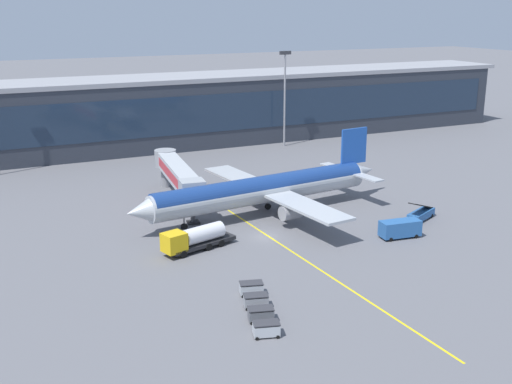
{
  "coord_description": "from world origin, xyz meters",
  "views": [
    {
      "loc": [
        -37.67,
        -76.26,
        31.34
      ],
      "look_at": [
        2.01,
        7.22,
        4.5
      ],
      "focal_mm": 44.63,
      "sensor_mm": 36.0,
      "label": 1
    }
  ],
  "objects_px": {
    "baggage_cart_1": "(261,314)",
    "baggage_cart_3": "(251,288)",
    "baggage_cart_2": "(256,300)",
    "main_airliner": "(264,189)",
    "lavatory_truck": "(401,228)",
    "baggage_cart_0": "(266,329)",
    "belt_loader": "(421,214)",
    "fuel_tanker": "(194,238)"
  },
  "relations": [
    {
      "from": "main_airliner",
      "to": "baggage_cart_0",
      "type": "bearing_deg",
      "value": -115.69
    },
    {
      "from": "main_airliner",
      "to": "fuel_tanker",
      "type": "relative_size",
      "value": 4.07
    },
    {
      "from": "lavatory_truck",
      "to": "baggage_cart_0",
      "type": "bearing_deg",
      "value": -150.06
    },
    {
      "from": "main_airliner",
      "to": "belt_loader",
      "type": "relative_size",
      "value": 6.64
    },
    {
      "from": "belt_loader",
      "to": "baggage_cart_2",
      "type": "height_order",
      "value": "belt_loader"
    },
    {
      "from": "baggage_cart_1",
      "to": "baggage_cart_2",
      "type": "height_order",
      "value": "same"
    },
    {
      "from": "main_airliner",
      "to": "baggage_cart_0",
      "type": "xyz_separation_m",
      "value": [
        -16.74,
        -34.79,
        -3.33
      ]
    },
    {
      "from": "baggage_cart_3",
      "to": "baggage_cart_0",
      "type": "bearing_deg",
      "value": -106.11
    },
    {
      "from": "baggage_cart_1",
      "to": "baggage_cart_3",
      "type": "bearing_deg",
      "value": 73.89
    },
    {
      "from": "lavatory_truck",
      "to": "belt_loader",
      "type": "distance_m",
      "value": 9.15
    },
    {
      "from": "fuel_tanker",
      "to": "baggage_cart_1",
      "type": "height_order",
      "value": "fuel_tanker"
    },
    {
      "from": "fuel_tanker",
      "to": "baggage_cart_1",
      "type": "bearing_deg",
      "value": -91.75
    },
    {
      "from": "fuel_tanker",
      "to": "baggage_cart_3",
      "type": "xyz_separation_m",
      "value": [
        1.11,
        -15.58,
        -0.96
      ]
    },
    {
      "from": "baggage_cart_2",
      "to": "baggage_cart_3",
      "type": "xyz_separation_m",
      "value": [
        0.89,
        3.07,
        0.0
      ]
    },
    {
      "from": "main_airliner",
      "to": "baggage_cart_0",
      "type": "height_order",
      "value": "main_airliner"
    },
    {
      "from": "baggage_cart_0",
      "to": "baggage_cart_3",
      "type": "distance_m",
      "value": 9.6
    },
    {
      "from": "main_airliner",
      "to": "lavatory_truck",
      "type": "height_order",
      "value": "main_airliner"
    },
    {
      "from": "lavatory_truck",
      "to": "baggage_cart_3",
      "type": "distance_m",
      "value": 28.16
    },
    {
      "from": "baggage_cart_2",
      "to": "baggage_cart_1",
      "type": "bearing_deg",
      "value": -106.11
    },
    {
      "from": "baggage_cart_3",
      "to": "lavatory_truck",
      "type": "bearing_deg",
      "value": 16.24
    },
    {
      "from": "belt_loader",
      "to": "baggage_cart_1",
      "type": "distance_m",
      "value": 41.13
    },
    {
      "from": "fuel_tanker",
      "to": "belt_loader",
      "type": "distance_m",
      "value": 35.94
    },
    {
      "from": "main_airliner",
      "to": "lavatory_truck",
      "type": "xyz_separation_m",
      "value": [
        12.95,
        -17.69,
        -2.69
      ]
    },
    {
      "from": "baggage_cart_0",
      "to": "main_airliner",
      "type": "bearing_deg",
      "value": 64.31
    },
    {
      "from": "belt_loader",
      "to": "baggage_cart_3",
      "type": "relative_size",
      "value": 2.29
    },
    {
      "from": "fuel_tanker",
      "to": "baggage_cart_0",
      "type": "xyz_separation_m",
      "value": [
        -1.55,
        -24.8,
        -0.96
      ]
    },
    {
      "from": "main_airliner",
      "to": "baggage_cart_3",
      "type": "height_order",
      "value": "main_airliner"
    },
    {
      "from": "main_airliner",
      "to": "baggage_cart_3",
      "type": "xyz_separation_m",
      "value": [
        -14.07,
        -25.57,
        -3.33
      ]
    },
    {
      "from": "belt_loader",
      "to": "baggage_cart_3",
      "type": "distance_m",
      "value": 37.01
    },
    {
      "from": "baggage_cart_1",
      "to": "baggage_cart_2",
      "type": "bearing_deg",
      "value": 73.89
    },
    {
      "from": "baggage_cart_1",
      "to": "baggage_cart_2",
      "type": "distance_m",
      "value": 3.2
    },
    {
      "from": "main_airliner",
      "to": "lavatory_truck",
      "type": "distance_m",
      "value": 22.09
    },
    {
      "from": "fuel_tanker",
      "to": "baggage_cart_3",
      "type": "height_order",
      "value": "fuel_tanker"
    },
    {
      "from": "main_airliner",
      "to": "fuel_tanker",
      "type": "distance_m",
      "value": 18.33
    },
    {
      "from": "baggage_cart_1",
      "to": "belt_loader",
      "type": "bearing_deg",
      "value": 27.46
    },
    {
      "from": "belt_loader",
      "to": "baggage_cart_1",
      "type": "xyz_separation_m",
      "value": [
        -36.49,
        -18.96,
        -0.21
      ]
    },
    {
      "from": "baggage_cart_0",
      "to": "baggage_cart_2",
      "type": "height_order",
      "value": "same"
    },
    {
      "from": "fuel_tanker",
      "to": "belt_loader",
      "type": "xyz_separation_m",
      "value": [
        35.83,
        -2.76,
        -0.76
      ]
    },
    {
      "from": "baggage_cart_3",
      "to": "belt_loader",
      "type": "bearing_deg",
      "value": 20.26
    },
    {
      "from": "main_airliner",
      "to": "baggage_cart_1",
      "type": "bearing_deg",
      "value": -116.55
    },
    {
      "from": "belt_loader",
      "to": "baggage_cart_0",
      "type": "distance_m",
      "value": 43.39
    },
    {
      "from": "baggage_cart_0",
      "to": "baggage_cart_3",
      "type": "height_order",
      "value": "same"
    }
  ]
}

